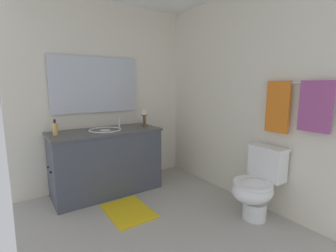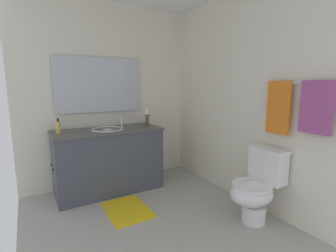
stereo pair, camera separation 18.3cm
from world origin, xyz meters
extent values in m
cube|color=#B2ADA3|center=(0.00, 0.00, -0.01)|extent=(2.53, 2.38, 0.02)
cube|color=silver|center=(0.00, 1.19, 1.23)|extent=(2.53, 0.04, 2.45)
cube|color=silver|center=(-1.26, 0.00, 1.23)|extent=(0.04, 2.38, 2.45)
cube|color=#474C56|center=(-0.94, -0.14, 0.39)|extent=(0.55, 1.32, 0.79)
cube|color=#4C4C4C|center=(-0.94, -0.14, 0.80)|extent=(0.58, 1.35, 0.03)
sphere|color=black|center=(-1.04, -0.81, 0.43)|extent=(0.02, 0.02, 0.02)
sphere|color=black|center=(-0.84, -0.81, 0.43)|extent=(0.02, 0.02, 0.02)
ellipsoid|color=white|center=(-0.94, -0.14, 0.77)|extent=(0.38, 0.30, 0.11)
torus|color=white|center=(-0.94, -0.14, 0.82)|extent=(0.40, 0.40, 0.02)
cylinder|color=silver|center=(-0.94, 0.05, 0.89)|extent=(0.02, 0.02, 0.14)
cube|color=silver|center=(-1.22, -0.14, 1.38)|extent=(0.02, 1.15, 0.72)
cylinder|color=brown|center=(-0.94, 0.42, 0.82)|extent=(0.09, 0.09, 0.01)
cylinder|color=brown|center=(-0.94, 0.42, 0.89)|extent=(0.04, 0.04, 0.15)
cylinder|color=brown|center=(-0.94, 0.42, 0.97)|extent=(0.08, 0.08, 0.01)
cylinder|color=white|center=(-0.94, 0.42, 1.01)|extent=(0.06, 0.06, 0.07)
cylinder|color=#E5B259|center=(-0.96, -0.71, 0.89)|extent=(0.06, 0.06, 0.14)
cylinder|color=black|center=(-0.96, -0.71, 0.98)|extent=(0.02, 0.02, 0.04)
cylinder|color=white|center=(0.55, 0.89, 0.09)|extent=(0.24, 0.24, 0.18)
ellipsoid|color=white|center=(0.55, 0.84, 0.32)|extent=(0.38, 0.46, 0.24)
cylinder|color=white|center=(0.55, 0.84, 0.40)|extent=(0.39, 0.39, 0.03)
cube|color=white|center=(0.55, 1.06, 0.56)|extent=(0.36, 0.17, 0.32)
cube|color=white|center=(0.55, 1.06, 0.73)|extent=(0.38, 0.19, 0.03)
cylinder|color=silver|center=(0.76, 1.13, 1.40)|extent=(0.71, 0.02, 0.02)
cube|color=orange|center=(0.58, 1.11, 1.16)|extent=(0.25, 0.03, 0.52)
cube|color=#A54C8C|center=(0.94, 1.11, 1.19)|extent=(0.28, 0.03, 0.46)
cube|color=yellow|center=(-0.31, -0.14, 0.01)|extent=(0.60, 0.44, 0.02)
camera|label=1|loc=(1.99, -1.17, 1.38)|focal=26.01mm
camera|label=2|loc=(2.08, -1.02, 1.38)|focal=26.01mm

